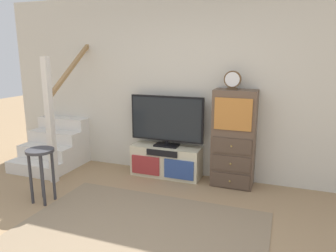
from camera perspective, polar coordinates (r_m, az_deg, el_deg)
name	(u,v)px	position (r m, az deg, el deg)	size (l,w,h in m)	color
back_wall	(191,87)	(4.78, 4.19, 7.00)	(6.40, 0.12, 2.70)	beige
area_rug	(139,232)	(3.52, -5.22, -18.40)	(2.60, 1.80, 0.01)	#847056
media_console	(166,161)	(4.86, -0.33, -6.34)	(1.06, 0.38, 0.47)	beige
television	(167,120)	(4.72, -0.24, 1.12)	(1.13, 0.22, 0.76)	black
side_cabinet	(234,139)	(4.50, 11.74, -2.27)	(0.58, 0.38, 1.36)	brown
desk_clock	(232,80)	(4.36, 11.52, 8.08)	(0.23, 0.08, 0.25)	#4C3823
staircase	(62,141)	(5.78, -18.54, -2.53)	(1.00, 1.36, 2.20)	silver
bar_stool_near	(41,163)	(4.25, -21.89, -6.17)	(0.34, 0.34, 0.69)	#333338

